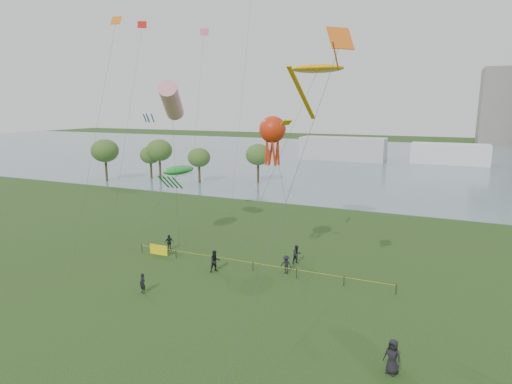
% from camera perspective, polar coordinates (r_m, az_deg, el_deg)
% --- Properties ---
extents(ground_plane, '(400.00, 400.00, 0.00)m').
position_cam_1_polar(ground_plane, '(26.16, -9.48, -21.66)').
color(ground_plane, '#19320F').
extents(lake, '(400.00, 120.00, 0.08)m').
position_cam_1_polar(lake, '(119.67, 17.57, 4.08)').
color(lake, slate).
rests_on(lake, ground_plane).
extents(building_low, '(16.00, 18.00, 28.00)m').
position_cam_1_polar(building_low, '(187.22, 30.13, 9.85)').
color(building_low, slate).
rests_on(building_low, ground_plane).
extents(pavilion_left, '(22.00, 8.00, 6.00)m').
position_cam_1_polar(pavilion_left, '(116.31, 11.48, 5.66)').
color(pavilion_left, silver).
rests_on(pavilion_left, ground_plane).
extents(pavilion_right, '(18.00, 7.00, 5.00)m').
position_cam_1_polar(pavilion_right, '(116.79, 24.39, 4.65)').
color(pavilion_right, white).
rests_on(pavilion_right, ground_plane).
extents(trees, '(32.29, 14.88, 8.03)m').
position_cam_1_polar(trees, '(83.48, -11.56, 5.12)').
color(trees, '#382B19').
rests_on(trees, ground_plane).
extents(fence, '(24.07, 0.07, 1.05)m').
position_cam_1_polar(fence, '(40.64, -8.40, -8.34)').
color(fence, black).
rests_on(fence, ground_plane).
extents(spectator_a, '(1.16, 1.19, 1.92)m').
position_cam_1_polar(spectator_a, '(37.77, -5.48, -9.17)').
color(spectator_a, black).
rests_on(spectator_a, ground_plane).
extents(spectator_b, '(1.14, 0.78, 1.63)m').
position_cam_1_polar(spectator_b, '(37.39, 4.03, -9.61)').
color(spectator_b, black).
rests_on(spectator_b, ground_plane).
extents(spectator_c, '(0.82, 1.00, 1.60)m').
position_cam_1_polar(spectator_c, '(43.89, -11.52, -6.61)').
color(spectator_c, black).
rests_on(spectator_c, ground_plane).
extents(spectator_d, '(1.12, 0.93, 1.96)m').
position_cam_1_polar(spectator_d, '(25.68, 17.74, -20.18)').
color(spectator_d, black).
rests_on(spectator_d, ground_plane).
extents(spectator_f, '(0.66, 0.53, 1.57)m').
position_cam_1_polar(spectator_f, '(34.78, -14.89, -11.69)').
color(spectator_f, black).
rests_on(spectator_f, ground_plane).
extents(spectator_g, '(1.04, 1.07, 1.74)m').
position_cam_1_polar(spectator_g, '(39.65, 5.46, -8.30)').
color(spectator_g, black).
rests_on(spectator_g, ground_plane).
extents(kite_stingray, '(6.97, 11.47, 17.88)m').
position_cam_1_polar(kite_stingray, '(40.11, 8.08, 15.88)').
color(kite_stingray, '#3F3F42').
extents(kite_windsock, '(4.23, 5.07, 16.55)m').
position_cam_1_polar(kite_windsock, '(42.58, -11.21, 11.80)').
color(kite_windsock, '#3F3F42').
extents(kite_creature, '(4.66, 6.57, 8.20)m').
position_cam_1_polar(kite_creature, '(44.48, -10.30, 2.87)').
color(kite_creature, '#3F3F42').
extents(kite_octopus, '(4.99, 4.17, 13.44)m').
position_cam_1_polar(kite_octopus, '(34.64, 2.21, 8.21)').
color(kite_octopus, '#3F3F42').
extents(kite_delta, '(3.56, 11.38, 18.33)m').
position_cam_1_polar(kite_delta, '(23.67, 10.38, 17.30)').
color(kite_delta, '#3F3F42').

